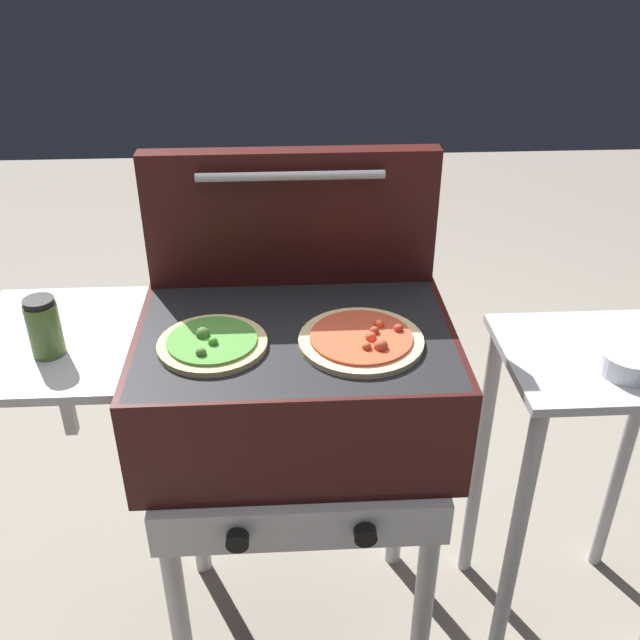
# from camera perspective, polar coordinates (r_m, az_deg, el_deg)

# --- Properties ---
(ground_plane) EXTENTS (8.00, 8.00, 0.00)m
(ground_plane) POSITION_cam_1_polar(r_m,az_deg,el_deg) (2.04, -1.52, -22.91)
(ground_plane) COLOR gray
(grill) EXTENTS (0.96, 0.53, 0.90)m
(grill) POSITION_cam_1_polar(r_m,az_deg,el_deg) (1.50, -2.45, -5.56)
(grill) COLOR #38110F
(grill) RESTS_ON ground_plane
(grill_lid_open) EXTENTS (0.63, 0.08, 0.30)m
(grill_lid_open) POSITION_cam_1_polar(r_m,az_deg,el_deg) (1.55, -2.32, 8.19)
(grill_lid_open) COLOR #38110F
(grill_lid_open) RESTS_ON grill
(pizza_veggie) EXTENTS (0.21, 0.21, 0.04)m
(pizza_veggie) POSITION_cam_1_polar(r_m,az_deg,el_deg) (1.38, -8.65, -1.84)
(pizza_veggie) COLOR #E0C17F
(pizza_veggie) RESTS_ON grill
(pizza_pepperoni) EXTENTS (0.24, 0.24, 0.04)m
(pizza_pepperoni) POSITION_cam_1_polar(r_m,az_deg,el_deg) (1.37, 3.39, -1.58)
(pizza_pepperoni) COLOR beige
(pizza_pepperoni) RESTS_ON grill
(sauce_jar) EXTENTS (0.06, 0.06, 0.12)m
(sauce_jar) POSITION_cam_1_polar(r_m,az_deg,el_deg) (1.41, -21.24, -0.54)
(sauce_jar) COLOR #4C6B2D
(sauce_jar) RESTS_ON grill
(prep_table) EXTENTS (0.44, 0.36, 0.82)m
(prep_table) POSITION_cam_1_polar(r_m,az_deg,el_deg) (1.75, 20.62, -9.16)
(prep_table) COLOR #B2B2B7
(prep_table) RESTS_ON ground_plane
(topping_bowl_near) EXTENTS (0.12, 0.12, 0.04)m
(topping_bowl_near) POSITION_cam_1_polar(r_m,az_deg,el_deg) (1.56, 23.51, -3.20)
(topping_bowl_near) COLOR silver
(topping_bowl_near) RESTS_ON prep_table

